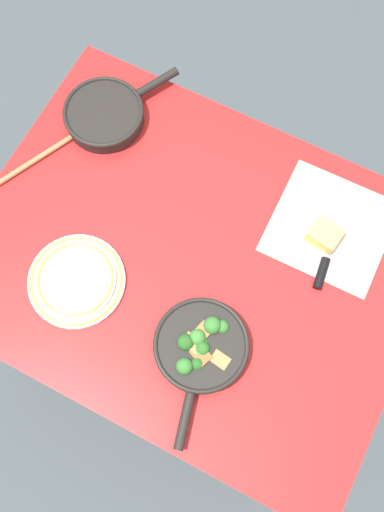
{
  "coord_description": "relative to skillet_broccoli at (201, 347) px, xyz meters",
  "views": [
    {
      "loc": [
        -0.21,
        0.41,
        2.19
      ],
      "look_at": [
        0.0,
        0.0,
        0.79
      ],
      "focal_mm": 40.0,
      "sensor_mm": 36.0,
      "label": 1
    }
  ],
  "objects": [
    {
      "name": "cheese_block",
      "position": [
        -0.15,
        -0.41,
        -0.01
      ],
      "size": [
        0.09,
        0.08,
        0.05
      ],
      "color": "#EACC66",
      "rests_on": "dining_table_red"
    },
    {
      "name": "ground_plane",
      "position": [
        0.13,
        -0.2,
        -0.8
      ],
      "size": [
        14.0,
        14.0,
        0.0
      ],
      "primitive_type": "plane",
      "color": "#424C51"
    },
    {
      "name": "skillet_eggs",
      "position": [
        0.54,
        -0.46,
        -0.0
      ],
      "size": [
        0.24,
        0.34,
        0.05
      ],
      "rotation": [
        0.0,
        0.0,
        4.23
      ],
      "color": "black",
      "rests_on": "dining_table_red"
    },
    {
      "name": "dining_table_red",
      "position": [
        0.13,
        -0.2,
        -0.12
      ],
      "size": [
        1.17,
        0.91,
        0.77
      ],
      "color": "red",
      "rests_on": "ground_plane"
    },
    {
      "name": "grater_knife",
      "position": [
        -0.18,
        -0.37,
        -0.02
      ],
      "size": [
        0.06,
        0.27,
        0.02
      ],
      "rotation": [
        0.0,
        0.0,
        4.84
      ],
      "color": "silver",
      "rests_on": "dining_table_red"
    },
    {
      "name": "skillet_broccoli",
      "position": [
        0.0,
        0.0,
        0.0
      ],
      "size": [
        0.24,
        0.36,
        0.07
      ],
      "rotation": [
        0.0,
        0.0,
        1.82
      ],
      "color": "black",
      "rests_on": "dining_table_red"
    },
    {
      "name": "parchment_sheet",
      "position": [
        -0.16,
        -0.45,
        -0.03
      ],
      "size": [
        0.31,
        0.3,
        0.0
      ],
      "color": "beige",
      "rests_on": "dining_table_red"
    },
    {
      "name": "wooden_spoon",
      "position": [
        0.6,
        -0.35,
        -0.02
      ],
      "size": [
        0.2,
        0.37,
        0.02
      ],
      "rotation": [
        0.0,
        0.0,
        4.26
      ],
      "color": "#A87A4C",
      "rests_on": "dining_table_red"
    },
    {
      "name": "dinner_plate_stack",
      "position": [
        0.36,
        -0.01,
        -0.02
      ],
      "size": [
        0.25,
        0.25,
        0.03
      ],
      "color": "silver",
      "rests_on": "dining_table_red"
    }
  ]
}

